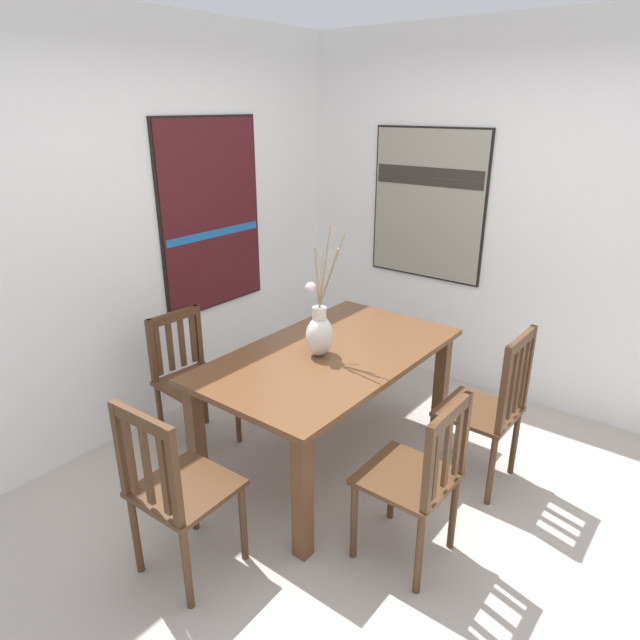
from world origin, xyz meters
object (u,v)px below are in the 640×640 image
Objects in this scene: chair_0 at (176,489)px; painting_on_side_wall at (428,204)px; chair_2 at (489,407)px; dining_table at (330,369)px; painting_on_back_wall at (211,216)px; chair_1 at (417,478)px; centerpiece_vase at (319,331)px; chair_3 at (191,377)px.

chair_0 is 2.87m from painting_on_side_wall.
painting_on_side_wall is at bearing 42.99° from chair_2.
chair_2 is at bearing -65.86° from dining_table.
painting_on_back_wall reaches higher than painting_on_side_wall.
chair_0 is 1.79m from chair_2.
chair_1 is 2.39m from painting_on_side_wall.
centerpiece_vase is 0.86× the size of chair_3.
chair_1 is (-0.42, -0.83, -0.16)m from dining_table.
painting_on_back_wall is at bearing 34.14° from chair_3.
painting_on_side_wall reaches higher than chair_2.
dining_table is 1.20× the size of painting_on_back_wall.
dining_table is at bearing -22.21° from centerpiece_vase.
chair_2 is (1.57, -0.86, 0.02)m from chair_0.
chair_0 is at bearing 132.95° from chair_1.
painting_on_back_wall is (1.45, 1.29, 0.89)m from chair_0.
painting_on_back_wall is at bearing 139.58° from painting_on_side_wall.
dining_table is 0.27m from centerpiece_vase.
chair_2 reaches higher than chair_3.
chair_1 is at bearing -116.56° from dining_table.
chair_0 reaches higher than dining_table.
painting_on_side_wall is at bearing 6.30° from centerpiece_vase.
chair_2 is 0.85× the size of painting_on_side_wall.
centerpiece_vase is at bearing 68.24° from chair_1.
painting_on_side_wall is at bearing 7.68° from dining_table.
chair_3 is 1.20m from painting_on_back_wall.
centerpiece_vase is (-0.07, 0.03, 0.26)m from dining_table.
chair_1 is 0.92× the size of chair_2.
centerpiece_vase is 0.78× the size of chair_2.
centerpiece_vase is 0.97m from chair_3.
painting_on_side_wall reaches higher than centerpiece_vase.
painting_on_back_wall is at bearing 72.28° from chair_1.
dining_table is 1.73m from painting_on_side_wall.
painting_on_side_wall reaches higher than chair_1.
centerpiece_vase is 1.69m from painting_on_side_wall.
chair_1 is 1.68m from chair_3.
chair_2 reaches higher than chair_0.
chair_0 is (-1.18, -0.00, -0.15)m from dining_table.
dining_table is at bearing -172.32° from painting_on_side_wall.
chair_1 is 0.66× the size of painting_on_back_wall.
dining_table is at bearing 63.44° from chair_1.
chair_3 is at bearing 111.45° from centerpiece_vase.
chair_1 is 1.01× the size of chair_3.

